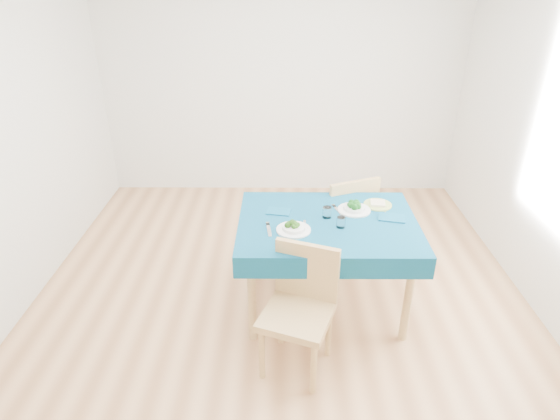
{
  "coord_description": "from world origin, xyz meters",
  "views": [
    {
      "loc": [
        0.02,
        -2.99,
        2.39
      ],
      "look_at": [
        0.0,
        0.0,
        0.85
      ],
      "focal_mm": 30.0,
      "sensor_mm": 36.0,
      "label": 1
    }
  ],
  "objects_px": {
    "chair_near": "(297,303)",
    "bowl_near": "(294,226)",
    "side_plate": "(378,205)",
    "chair_far": "(341,201)",
    "table": "(326,264)",
    "bowl_far": "(354,206)"
  },
  "relations": [
    {
      "from": "chair_near",
      "to": "bowl_near",
      "type": "relative_size",
      "value": 4.36
    },
    {
      "from": "chair_near",
      "to": "side_plate",
      "type": "xyz_separation_m",
      "value": [
        0.65,
        0.91,
        0.23
      ]
    },
    {
      "from": "bowl_near",
      "to": "chair_near",
      "type": "bearing_deg",
      "value": -88.33
    },
    {
      "from": "bowl_near",
      "to": "chair_far",
      "type": "bearing_deg",
      "value": 62.53
    },
    {
      "from": "table",
      "to": "bowl_near",
      "type": "bearing_deg",
      "value": -151.07
    },
    {
      "from": "chair_near",
      "to": "bowl_far",
      "type": "relative_size",
      "value": 4.26
    },
    {
      "from": "bowl_near",
      "to": "bowl_far",
      "type": "distance_m",
      "value": 0.56
    },
    {
      "from": "table",
      "to": "side_plate",
      "type": "relative_size",
      "value": 5.97
    },
    {
      "from": "table",
      "to": "chair_near",
      "type": "height_order",
      "value": "chair_near"
    },
    {
      "from": "chair_far",
      "to": "bowl_near",
      "type": "relative_size",
      "value": 4.7
    },
    {
      "from": "chair_far",
      "to": "side_plate",
      "type": "height_order",
      "value": "chair_far"
    },
    {
      "from": "bowl_far",
      "to": "bowl_near",
      "type": "bearing_deg",
      "value": -146.56
    },
    {
      "from": "bowl_far",
      "to": "side_plate",
      "type": "xyz_separation_m",
      "value": [
        0.2,
        0.09,
        -0.03
      ]
    },
    {
      "from": "side_plate",
      "to": "bowl_far",
      "type": "bearing_deg",
      "value": -154.84
    },
    {
      "from": "chair_far",
      "to": "side_plate",
      "type": "xyz_separation_m",
      "value": [
        0.22,
        -0.45,
        0.19
      ]
    },
    {
      "from": "chair_far",
      "to": "bowl_far",
      "type": "distance_m",
      "value": 0.59
    },
    {
      "from": "chair_far",
      "to": "side_plate",
      "type": "distance_m",
      "value": 0.54
    },
    {
      "from": "chair_far",
      "to": "bowl_far",
      "type": "xyz_separation_m",
      "value": [
        0.02,
        -0.54,
        0.22
      ]
    },
    {
      "from": "chair_near",
      "to": "bowl_near",
      "type": "distance_m",
      "value": 0.58
    },
    {
      "from": "chair_near",
      "to": "side_plate",
      "type": "relative_size",
      "value": 4.89
    },
    {
      "from": "chair_far",
      "to": "side_plate",
      "type": "bearing_deg",
      "value": 93.88
    },
    {
      "from": "table",
      "to": "chair_near",
      "type": "bearing_deg",
      "value": -110.01
    }
  ]
}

